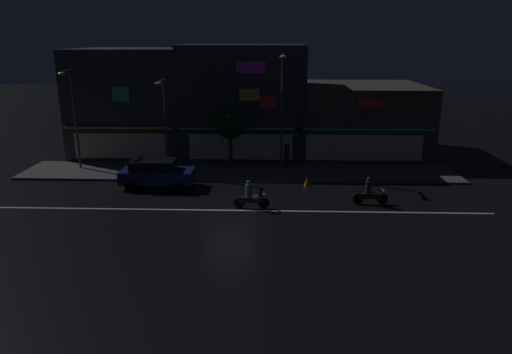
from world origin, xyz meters
TOP-DOWN VIEW (x-y plane):
  - ground_plane at (0.00, 0.00)m, footprint 140.00×140.00m
  - lane_divider_stripe at (0.00, 0.00)m, footprint 27.09×0.16m
  - sidewalk_far at (0.00, 7.20)m, footprint 28.51×4.32m
  - storefront_left_block at (-8.55, 13.79)m, footprint 8.07×9.01m
  - storefront_center_block at (8.55, 13.83)m, footprint 10.05×9.10m
  - storefront_right_block at (0.00, 12.41)m, footprint 9.01×6.25m
  - streetlamp_west at (-10.84, 7.49)m, footprint 0.44×1.64m
  - streetlamp_mid at (-4.72, 6.98)m, footprint 0.44×1.64m
  - streetlamp_east at (2.81, 7.57)m, footprint 0.44×1.64m
  - pedestrian_on_sidewalk at (3.17, 8.16)m, footprint 0.35×0.35m
  - street_tree at (-0.60, 8.00)m, footprint 2.17×2.17m
  - parked_car_near_kerb at (-4.71, 3.94)m, footprint 4.30×1.98m
  - motorcycle_lead at (7.45, 1.26)m, footprint 1.90×0.60m
  - motorcycle_following at (1.08, 0.39)m, footprint 1.90×0.60m
  - traffic_cone at (4.30, 4.46)m, footprint 0.36×0.36m

SIDE VIEW (x-z plane):
  - ground_plane at x=0.00m, z-range 0.00..0.00m
  - lane_divider_stripe at x=0.00m, z-range 0.00..0.01m
  - sidewalk_far at x=0.00m, z-range 0.00..0.14m
  - traffic_cone at x=4.30m, z-range 0.00..0.55m
  - motorcycle_lead at x=7.45m, z-range -0.13..1.39m
  - motorcycle_following at x=1.08m, z-range -0.13..1.39m
  - parked_car_near_kerb at x=-4.71m, z-range 0.03..1.70m
  - pedestrian_on_sidewalk at x=3.17m, z-range 0.08..1.90m
  - storefront_center_block at x=8.55m, z-range 0.00..5.22m
  - street_tree at x=-0.60m, z-range 1.13..5.33m
  - streetlamp_mid at x=-4.72m, z-range 0.75..6.76m
  - storefront_left_block at x=-8.55m, z-range 0.00..7.87m
  - streetlamp_west at x=-10.84m, z-range 0.77..7.31m
  - storefront_right_block at x=0.00m, z-range 0.00..8.16m
  - streetlamp_east at x=2.81m, z-range 0.79..8.35m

